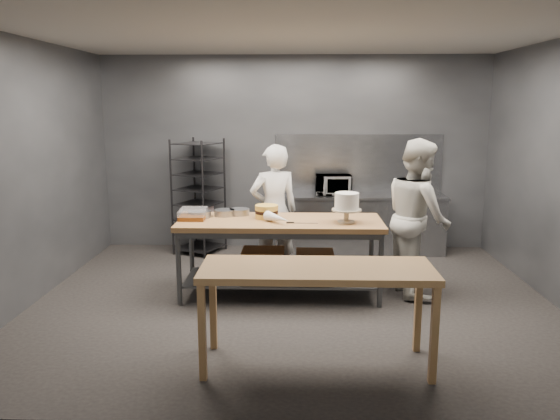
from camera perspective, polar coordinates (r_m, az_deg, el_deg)
name	(u,v)px	position (r m, az deg, el deg)	size (l,w,h in m)	color
ground	(293,301)	(6.48, 1.37, -9.47)	(6.00, 6.00, 0.00)	black
back_wall	(294,153)	(8.60, 1.52, 5.95)	(6.00, 0.04, 3.00)	#4C4F54
work_table	(282,248)	(6.52, 0.23, -4.02)	(2.40, 0.90, 0.92)	olive
near_counter	(317,276)	(4.73, 3.87, -6.95)	(2.00, 0.70, 0.90)	olive
back_counter	(359,223)	(8.50, 8.24, -1.39)	(2.60, 0.60, 0.90)	slate
splashback_panel	(358,163)	(8.65, 8.18, 4.87)	(2.60, 0.02, 0.90)	slate
speed_rack	(199,198)	(8.42, -8.48, 1.29)	(0.81, 0.84, 1.75)	black
chef_behind	(274,211)	(7.15, -0.62, -0.14)	(0.64, 0.42, 1.76)	white
chef_right	(418,217)	(6.73, 14.20, -0.71)	(0.91, 0.71, 1.87)	silver
microwave	(333,185)	(8.35, 5.59, 2.63)	(0.54, 0.37, 0.30)	black
frosted_cake_stand	(347,203)	(6.30, 6.98, 0.69)	(0.34, 0.34, 0.35)	#B4A990
layer_cake	(267,212)	(6.52, -1.41, -0.17)	(0.28, 0.28, 0.16)	gold
cake_pans	(220,213)	(6.70, -6.34, -0.30)	(0.73, 0.41, 0.07)	gray
piping_bag	(278,218)	(6.24, -0.24, -0.87)	(0.12, 0.12, 0.38)	white
offset_spatula	(298,223)	(6.26, 1.88, -1.35)	(0.36, 0.02, 0.02)	slate
pastry_clamshells	(193,214)	(6.60, -9.09, -0.38)	(0.32, 0.42, 0.11)	brown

